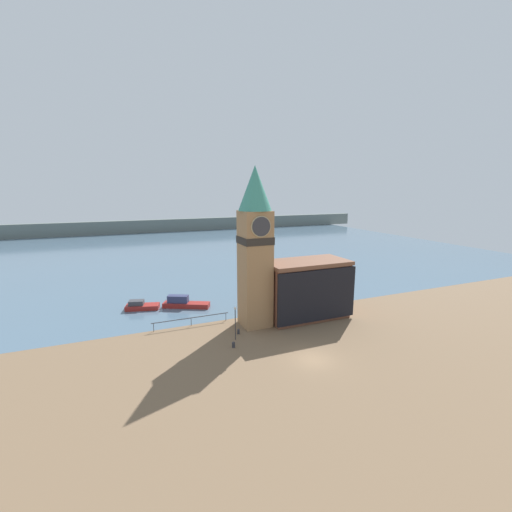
{
  "coord_description": "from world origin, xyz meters",
  "views": [
    {
      "loc": [
        -17.74,
        -27.39,
        17.11
      ],
      "look_at": [
        -2.92,
        8.11,
        9.52
      ],
      "focal_mm": 24.0,
      "sensor_mm": 36.0,
      "label": 1
    }
  ],
  "objects_px": {
    "pier_building": "(306,289)",
    "lamp_post": "(235,317)",
    "clock_tower": "(255,243)",
    "boat_near": "(184,303)",
    "mooring_bollard_near": "(238,331)",
    "mooring_bollard_far": "(234,344)",
    "boat_far": "(141,306)"
  },
  "relations": [
    {
      "from": "mooring_bollard_far",
      "to": "lamp_post",
      "type": "relative_size",
      "value": 0.17
    },
    {
      "from": "mooring_bollard_near",
      "to": "mooring_bollard_far",
      "type": "height_order",
      "value": "mooring_bollard_far"
    },
    {
      "from": "boat_near",
      "to": "mooring_bollard_far",
      "type": "xyz_separation_m",
      "value": [
        2.51,
        -15.13,
        -0.28
      ]
    },
    {
      "from": "pier_building",
      "to": "boat_near",
      "type": "height_order",
      "value": "pier_building"
    },
    {
      "from": "mooring_bollard_far",
      "to": "lamp_post",
      "type": "distance_m",
      "value": 3.13
    },
    {
      "from": "lamp_post",
      "to": "clock_tower",
      "type": "bearing_deg",
      "value": 40.7
    },
    {
      "from": "boat_far",
      "to": "lamp_post",
      "type": "distance_m",
      "value": 17.64
    },
    {
      "from": "boat_far",
      "to": "lamp_post",
      "type": "xyz_separation_m",
      "value": [
        9.22,
        -14.86,
        2.29
      ]
    },
    {
      "from": "pier_building",
      "to": "mooring_bollard_far",
      "type": "height_order",
      "value": "pier_building"
    },
    {
      "from": "boat_near",
      "to": "mooring_bollard_near",
      "type": "xyz_separation_m",
      "value": [
        4.2,
        -12.02,
        -0.28
      ]
    },
    {
      "from": "boat_far",
      "to": "mooring_bollard_near",
      "type": "relative_size",
      "value": 7.68
    },
    {
      "from": "mooring_bollard_far",
      "to": "lamp_post",
      "type": "xyz_separation_m",
      "value": [
        0.85,
        1.78,
        2.43
      ]
    },
    {
      "from": "lamp_post",
      "to": "boat_near",
      "type": "bearing_deg",
      "value": 104.13
    },
    {
      "from": "pier_building",
      "to": "lamp_post",
      "type": "height_order",
      "value": "pier_building"
    },
    {
      "from": "clock_tower",
      "to": "mooring_bollard_near",
      "type": "xyz_separation_m",
      "value": [
        -2.99,
        -1.96,
        -10.19
      ]
    },
    {
      "from": "boat_near",
      "to": "mooring_bollard_far",
      "type": "height_order",
      "value": "boat_near"
    },
    {
      "from": "lamp_post",
      "to": "boat_far",
      "type": "bearing_deg",
      "value": 121.81
    },
    {
      "from": "boat_near",
      "to": "lamp_post",
      "type": "height_order",
      "value": "lamp_post"
    },
    {
      "from": "clock_tower",
      "to": "pier_building",
      "type": "distance_m",
      "value": 9.9
    },
    {
      "from": "pier_building",
      "to": "lamp_post",
      "type": "bearing_deg",
      "value": -164.47
    },
    {
      "from": "boat_near",
      "to": "boat_far",
      "type": "height_order",
      "value": "boat_near"
    },
    {
      "from": "lamp_post",
      "to": "pier_building",
      "type": "bearing_deg",
      "value": 15.53
    },
    {
      "from": "clock_tower",
      "to": "boat_far",
      "type": "distance_m",
      "value": 20.12
    },
    {
      "from": "boat_far",
      "to": "mooring_bollard_far",
      "type": "relative_size",
      "value": 7.54
    },
    {
      "from": "mooring_bollard_far",
      "to": "boat_far",
      "type": "bearing_deg",
      "value": 116.69
    },
    {
      "from": "clock_tower",
      "to": "boat_near",
      "type": "relative_size",
      "value": 2.94
    },
    {
      "from": "clock_tower",
      "to": "lamp_post",
      "type": "relative_size",
      "value": 4.99
    },
    {
      "from": "lamp_post",
      "to": "mooring_bollard_near",
      "type": "bearing_deg",
      "value": 57.78
    },
    {
      "from": "boat_far",
      "to": "lamp_post",
      "type": "relative_size",
      "value": 1.25
    },
    {
      "from": "clock_tower",
      "to": "boat_near",
      "type": "height_order",
      "value": "clock_tower"
    },
    {
      "from": "pier_building",
      "to": "mooring_bollard_far",
      "type": "distance_m",
      "value": 13.46
    },
    {
      "from": "clock_tower",
      "to": "boat_far",
      "type": "height_order",
      "value": "clock_tower"
    }
  ]
}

